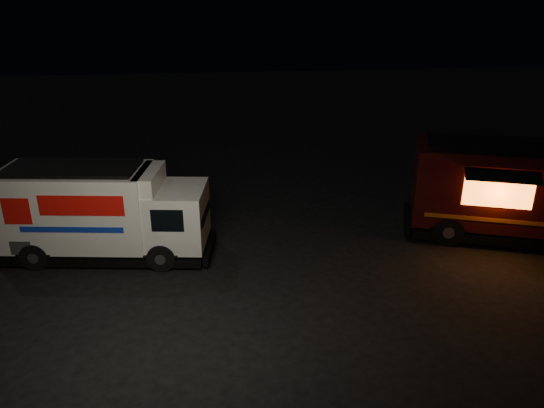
{
  "coord_description": "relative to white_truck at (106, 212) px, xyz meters",
  "views": [
    {
      "loc": [
        -1.74,
        -13.63,
        7.87
      ],
      "look_at": [
        0.16,
        2.0,
        1.39
      ],
      "focal_mm": 35.0,
      "sensor_mm": 36.0,
      "label": 1
    }
  ],
  "objects": [
    {
      "name": "ground",
      "position": [
        4.99,
        -1.81,
        -1.46
      ],
      "size": [
        80.0,
        80.0,
        0.0
      ],
      "primitive_type": "plane",
      "color": "black",
      "rests_on": "ground"
    },
    {
      "name": "white_truck",
      "position": [
        0.0,
        0.0,
        0.0
      ],
      "size": [
        6.69,
        3.09,
        2.92
      ],
      "primitive_type": null,
      "rotation": [
        0.0,
        0.0,
        -0.14
      ],
      "color": "silver",
      "rests_on": "ground"
    },
    {
      "name": "red_truck",
      "position": [
        13.2,
        -0.27,
        0.15
      ],
      "size": [
        7.36,
        4.72,
        3.22
      ],
      "primitive_type": null,
      "rotation": [
        0.0,
        0.0,
        -0.34
      ],
      "color": "#330D09",
      "rests_on": "ground"
    }
  ]
}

